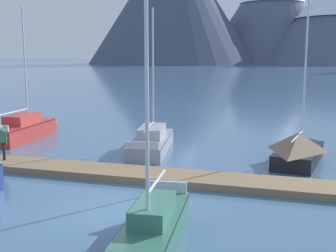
# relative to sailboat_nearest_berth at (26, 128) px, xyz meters

# --- Properties ---
(ground_plane) EXTENTS (700.00, 700.00, 0.00)m
(ground_plane) POSITION_rel_sailboat_nearest_berth_xyz_m (10.86, -10.01, -0.64)
(ground_plane) COLOR #426689
(mountain_central_massif) EXTENTS (73.20, 73.20, 55.95)m
(mountain_central_massif) POSITION_rel_sailboat_nearest_berth_xyz_m (-7.44, 222.02, 28.67)
(mountain_central_massif) COLOR #4C566B
(mountain_central_massif) RESTS_ON ground
(dock) EXTENTS (25.77, 2.99, 0.30)m
(dock) POSITION_rel_sailboat_nearest_berth_xyz_m (10.86, -6.01, -0.49)
(dock) COLOR #846B4C
(dock) RESTS_ON ground
(sailboat_nearest_berth) EXTENTS (2.36, 6.73, 8.19)m
(sailboat_nearest_berth) POSITION_rel_sailboat_nearest_berth_xyz_m (0.00, 0.00, 0.00)
(sailboat_nearest_berth) COLOR #B2332D
(sailboat_nearest_berth) RESTS_ON ground
(sailboat_mid_dock_port) EXTENTS (3.10, 7.26, 7.78)m
(sailboat_mid_dock_port) POSITION_rel_sailboat_nearest_berth_xyz_m (8.76, -0.46, -0.11)
(sailboat_mid_dock_port) COLOR #93939E
(sailboat_mid_dock_port) RESTS_ON ground
(sailboat_mid_dock_starboard) EXTENTS (2.11, 6.08, 8.12)m
(sailboat_mid_dock_starboard) POSITION_rel_sailboat_nearest_berth_xyz_m (13.34, -12.90, -0.06)
(sailboat_mid_dock_starboard) COLOR #336B56
(sailboat_mid_dock_starboard) RESTS_ON ground
(sailboat_far_berth) EXTENTS (2.52, 6.20, 8.25)m
(sailboat_far_berth) POSITION_rel_sailboat_nearest_berth_xyz_m (16.68, -0.80, 0.09)
(sailboat_far_berth) COLOR black
(sailboat_far_berth) RESTS_ON ground
(person_on_dock) EXTENTS (0.56, 0.34, 1.69)m
(person_on_dock) POSITION_rel_sailboat_nearest_berth_xyz_m (3.23, -6.28, 0.62)
(person_on_dock) COLOR #232328
(person_on_dock) RESTS_ON dock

